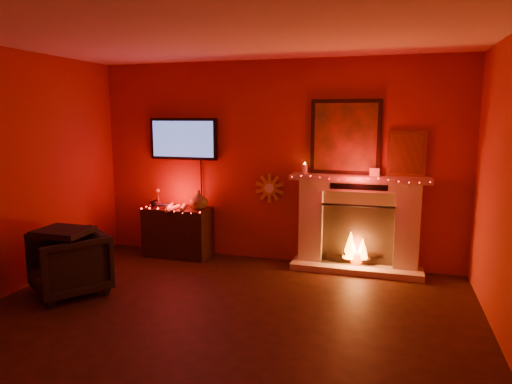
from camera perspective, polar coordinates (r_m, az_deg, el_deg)
room at (r=3.81m, az=-7.20°, el=0.07°), size 5.00×5.00×5.00m
fireplace at (r=5.97m, az=12.57°, el=-2.77°), size 1.72×0.40×2.18m
tv at (r=6.54m, az=-9.04°, el=6.55°), size 1.00×0.07×1.24m
sunburst_clock at (r=6.20m, az=1.69°, el=0.49°), size 0.40×0.03×0.40m
console_table at (r=6.56m, az=-9.63°, el=-4.63°), size 0.92×0.58×0.96m
armchair at (r=5.54m, az=-22.36°, el=-8.26°), size 1.05×1.06×0.70m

